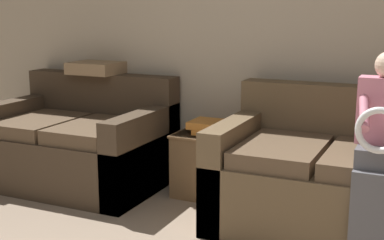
# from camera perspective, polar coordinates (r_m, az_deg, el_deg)

# --- Properties ---
(wall_back) EXTENTS (6.62, 0.06, 2.55)m
(wall_back) POSITION_cam_1_polar(r_m,az_deg,el_deg) (4.16, 9.79, 9.49)
(wall_back) COLOR beige
(wall_back) RESTS_ON ground_plane
(couch_main) EXTENTS (1.97, 1.00, 0.91)m
(couch_main) POSITION_cam_1_polar(r_m,az_deg,el_deg) (3.62, 18.60, -6.54)
(couch_main) COLOR brown
(couch_main) RESTS_ON ground_plane
(couch_side) EXTENTS (1.42, 0.98, 0.88)m
(couch_side) POSITION_cam_1_polar(r_m,az_deg,el_deg) (4.53, -11.96, -2.67)
(couch_side) COLOR #473828
(couch_side) RESTS_ON ground_plane
(child_left_seated) EXTENTS (0.30, 0.36, 1.20)m
(child_left_seated) POSITION_cam_1_polar(r_m,az_deg,el_deg) (3.11, 19.51, -3.21)
(child_left_seated) COLOR #56565B
(child_left_seated) RESTS_ON ground_plane
(side_shelf) EXTENTS (0.46, 0.51, 0.49)m
(side_shelf) POSITION_cam_1_polar(r_m,az_deg,el_deg) (4.20, 1.78, -4.48)
(side_shelf) COLOR brown
(side_shelf) RESTS_ON ground_plane
(book_stack) EXTENTS (0.26, 0.30, 0.09)m
(book_stack) POSITION_cam_1_polar(r_m,az_deg,el_deg) (4.12, 1.76, -0.65)
(book_stack) COLOR orange
(book_stack) RESTS_ON side_shelf
(throw_pillow) EXTENTS (0.42, 0.42, 0.10)m
(throw_pillow) POSITION_cam_1_polar(r_m,az_deg,el_deg) (4.71, -9.95, 5.54)
(throw_pillow) COLOR #A38460
(throw_pillow) RESTS_ON couch_side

